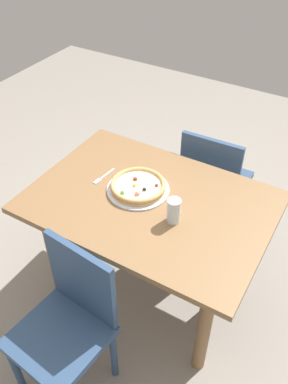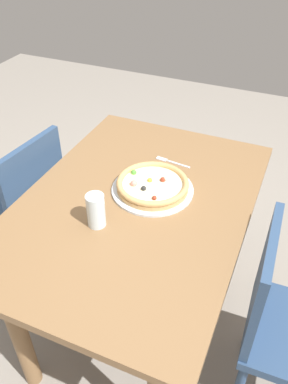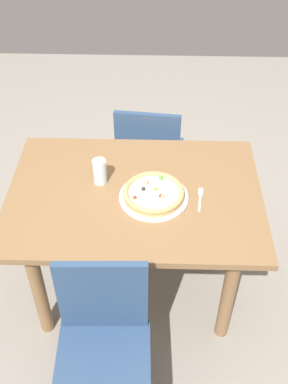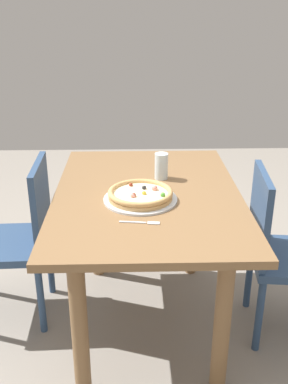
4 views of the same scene
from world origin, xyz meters
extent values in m
plane|color=gray|center=(0.00, 0.00, 0.00)|extent=(6.00, 6.00, 0.00)
cube|color=olive|center=(0.00, 0.00, 0.74)|extent=(1.24, 0.87, 0.03)
cylinder|color=olive|center=(0.47, -0.29, 0.36)|extent=(0.07, 0.07, 0.72)
cylinder|color=olive|center=(-0.47, 0.29, 0.36)|extent=(0.07, 0.07, 0.72)
cylinder|color=olive|center=(0.47, 0.29, 0.36)|extent=(0.07, 0.07, 0.72)
cylinder|color=navy|center=(0.06, -0.54, 0.20)|extent=(0.04, 0.04, 0.40)
cube|color=navy|center=(-0.11, -0.53, 0.65)|extent=(0.38, 0.04, 0.42)
cylinder|color=navy|center=(0.25, 0.87, 0.20)|extent=(0.04, 0.04, 0.40)
cylinder|color=navy|center=(-0.12, 0.56, 0.20)|extent=(0.04, 0.04, 0.40)
cylinder|color=navy|center=(0.22, 0.53, 0.20)|extent=(0.04, 0.04, 0.40)
cube|color=navy|center=(0.07, 0.71, 0.42)|extent=(0.44, 0.44, 0.04)
cube|color=navy|center=(0.05, 0.53, 0.65)|extent=(0.38, 0.07, 0.42)
cylinder|color=silver|center=(0.09, -0.04, 0.76)|extent=(0.33, 0.33, 0.01)
cylinder|color=tan|center=(0.09, -0.04, 0.77)|extent=(0.29, 0.29, 0.02)
cylinder|color=beige|center=(0.09, -0.04, 0.79)|extent=(0.25, 0.25, 0.01)
torus|color=tan|center=(0.09, -0.04, 0.79)|extent=(0.29, 0.29, 0.02)
sphere|color=gold|center=(0.10, -0.02, 0.79)|extent=(0.02, 0.02, 0.02)
sphere|color=#262626|center=(0.04, -0.02, 0.80)|extent=(0.02, 0.02, 0.02)
sphere|color=maroon|center=(0.13, -0.07, 0.80)|extent=(0.02, 0.02, 0.02)
sphere|color=#E58C7F|center=(0.06, 0.03, 0.80)|extent=(0.03, 0.03, 0.03)
sphere|color=#E58C7F|center=(0.13, -0.07, 0.80)|extent=(0.02, 0.02, 0.02)
sphere|color=maroon|center=(0.01, -0.08, 0.79)|extent=(0.02, 0.02, 0.02)
sphere|color=#4C9E38|center=(0.13, 0.06, 0.80)|extent=(0.02, 0.02, 0.02)
cube|color=silver|center=(0.31, -0.07, 0.76)|extent=(0.02, 0.11, 0.00)
cube|color=silver|center=(0.32, 0.01, 0.76)|extent=(0.03, 0.05, 0.00)
cylinder|color=silver|center=(-0.17, 0.07, 0.82)|extent=(0.07, 0.07, 0.13)
camera|label=1|loc=(-0.77, 1.36, 2.15)|focal=38.11mm
camera|label=2|loc=(-1.08, -0.50, 1.74)|focal=36.81mm
camera|label=3|loc=(0.10, -1.65, 2.28)|focal=43.34mm
camera|label=4|loc=(1.92, -0.07, 1.58)|focal=41.68mm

